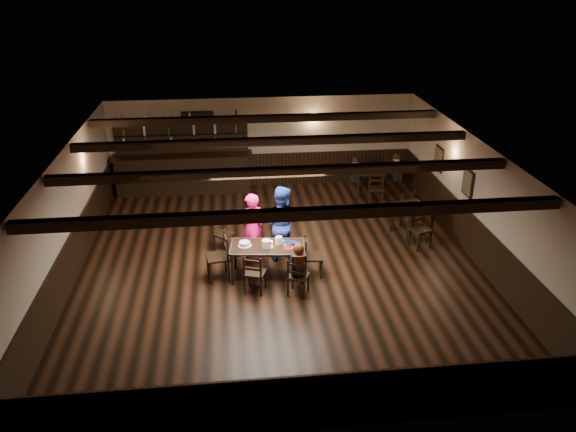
{
  "coord_description": "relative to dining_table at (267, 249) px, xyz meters",
  "views": [
    {
      "loc": [
        -1.04,
        -11.14,
        6.33
      ],
      "look_at": [
        0.22,
        0.2,
        1.1
      ],
      "focal_mm": 35.0,
      "sensor_mm": 36.0,
      "label": 1
    }
  ],
  "objects": [
    {
      "name": "menu_red",
      "position": [
        0.47,
        -0.11,
        0.08
      ],
      "size": [
        0.33,
        0.29,
        0.0
      ],
      "primitive_type": "cube",
      "rotation": [
        0.0,
        0.0,
        0.36
      ],
      "color": "maroon",
      "rests_on": "dining_table"
    },
    {
      "name": "seated_person",
      "position": [
        0.57,
        -0.79,
        0.12
      ],
      "size": [
        0.31,
        0.46,
        0.75
      ],
      "color": "black",
      "rests_on": "ground"
    },
    {
      "name": "menu_blue",
      "position": [
        0.53,
        0.1,
        0.08
      ],
      "size": [
        0.41,
        0.37,
        0.0
      ],
      "primitive_type": "cube",
      "rotation": [
        0.0,
        0.0,
        -0.52
      ],
      "color": "#0F1A4F",
      "rests_on": "dining_table"
    },
    {
      "name": "drink_glass",
      "position": [
        0.34,
        0.04,
        0.13
      ],
      "size": [
        0.06,
        0.06,
        0.1
      ],
      "primitive_type": "cylinder",
      "color": "silver",
      "rests_on": "dining_table"
    },
    {
      "name": "ground",
      "position": [
        0.31,
        0.53,
        -0.67
      ],
      "size": [
        10.0,
        10.0,
        0.0
      ],
      "primitive_type": "plane",
      "color": "black",
      "rests_on": "ground"
    },
    {
      "name": "dining_table",
      "position": [
        0.0,
        0.0,
        0.0
      ],
      "size": [
        1.68,
        0.98,
        0.75
      ],
      "color": "black",
      "rests_on": "ground"
    },
    {
      "name": "bg_patron_left",
      "position": [
        2.89,
        4.37,
        0.14
      ],
      "size": [
        0.24,
        0.36,
        0.7
      ],
      "color": "black",
      "rests_on": "ground"
    },
    {
      "name": "cake",
      "position": [
        -0.48,
        0.07,
        0.12
      ],
      "size": [
        0.29,
        0.29,
        0.09
      ],
      "color": "white",
      "rests_on": "dining_table"
    },
    {
      "name": "bg_patron_right",
      "position": [
        4.08,
        4.31,
        0.19
      ],
      "size": [
        0.32,
        0.43,
        0.79
      ],
      "color": "black",
      "rests_on": "ground"
    },
    {
      "name": "plate_stack_b",
      "position": [
        0.25,
        0.06,
        0.17
      ],
      "size": [
        0.15,
        0.15,
        0.17
      ],
      "primitive_type": "cylinder",
      "color": "white",
      "rests_on": "dining_table"
    },
    {
      "name": "back_table_b",
      "position": [
        3.35,
        4.39,
        -0.02
      ],
      "size": [
        1.0,
        1.0,
        0.75
      ],
      "color": "black",
      "rests_on": "ground"
    },
    {
      "name": "man_blue",
      "position": [
        0.37,
        0.79,
        0.22
      ],
      "size": [
        1.07,
        0.97,
        1.79
      ],
      "primitive_type": "imported",
      "rotation": [
        0.0,
        0.0,
        2.72
      ],
      "color": "navy",
      "rests_on": "ground"
    },
    {
      "name": "bar_counter",
      "position": [
        -2.08,
        5.24,
        0.05
      ],
      "size": [
        4.05,
        0.7,
        2.2
      ],
      "color": "black",
      "rests_on": "ground"
    },
    {
      "name": "chair_end_left",
      "position": [
        -0.98,
        0.07,
        -0.07
      ],
      "size": [
        0.53,
        0.55,
        1.03
      ],
      "color": "black",
      "rests_on": "ground"
    },
    {
      "name": "back_table_a",
      "position": [
        3.74,
        1.69,
        -0.02
      ],
      "size": [
        1.1,
        1.1,
        0.75
      ],
      "color": "black",
      "rests_on": "ground"
    },
    {
      "name": "woman_pink",
      "position": [
        -0.3,
        0.66,
        0.18
      ],
      "size": [
        0.72,
        0.58,
        1.7
      ],
      "primitive_type": "imported",
      "rotation": [
        0.0,
        0.0,
        3.46
      ],
      "color": "#FE167E",
      "rests_on": "ground"
    },
    {
      "name": "chair_far_pushed",
      "position": [
        -0.99,
        1.39,
        -0.18
      ],
      "size": [
        0.54,
        0.55,
        0.85
      ],
      "color": "black",
      "rests_on": "ground"
    },
    {
      "name": "chair_near_right",
      "position": [
        0.54,
        -0.84,
        -0.18
      ],
      "size": [
        0.52,
        0.51,
        0.85
      ],
      "color": "black",
      "rests_on": "ground"
    },
    {
      "name": "plate_stack_a",
      "position": [
        -0.03,
        -0.07,
        0.17
      ],
      "size": [
        0.19,
        0.19,
        0.18
      ],
      "primitive_type": "cylinder",
      "color": "white",
      "rests_on": "dining_table"
    },
    {
      "name": "chair_end_right",
      "position": [
        0.91,
        -0.03,
        -0.14
      ],
      "size": [
        0.44,
        0.46,
        0.91
      ],
      "color": "black",
      "rests_on": "ground"
    },
    {
      "name": "pepper_shaker",
      "position": [
        0.47,
        -0.11,
        0.12
      ],
      "size": [
        0.03,
        0.03,
        0.09
      ],
      "primitive_type": "cylinder",
      "color": "#A5A8AD",
      "rests_on": "dining_table"
    },
    {
      "name": "room_shell",
      "position": [
        0.31,
        0.57,
        1.07
      ],
      "size": [
        9.02,
        10.02,
        2.71
      ],
      "color": "#BFB49E",
      "rests_on": "ground"
    },
    {
      "name": "tea_light",
      "position": [
        0.1,
        0.13,
        0.1
      ],
      "size": [
        0.05,
        0.05,
        0.06
      ],
      "color": "#A5A8AD",
      "rests_on": "dining_table"
    },
    {
      "name": "salt_shaker",
      "position": [
        0.36,
        -0.16,
        0.13
      ],
      "size": [
        0.04,
        0.04,
        0.1
      ],
      "primitive_type": "cylinder",
      "color": "silver",
      "rests_on": "dining_table"
    },
    {
      "name": "chair_near_left",
      "position": [
        -0.33,
        -0.64,
        -0.15
      ],
      "size": [
        0.53,
        0.51,
        0.89
      ],
      "color": "black",
      "rests_on": "ground"
    }
  ]
}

